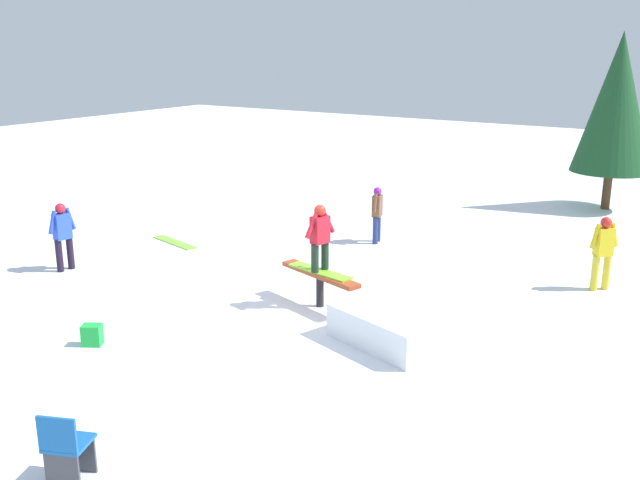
# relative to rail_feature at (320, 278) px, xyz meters

# --- Properties ---
(ground_plane) EXTENTS (60.00, 60.00, 0.00)m
(ground_plane) POSITION_rel_rail_feature_xyz_m (0.00, 0.00, -0.54)
(ground_plane) COLOR white
(rail_feature) EXTENTS (1.88, 0.83, 0.65)m
(rail_feature) POSITION_rel_rail_feature_xyz_m (0.00, 0.00, 0.00)
(rail_feature) COLOR black
(rail_feature) RESTS_ON ground
(snow_kicker_ramp) EXTENTS (2.17, 1.97, 0.54)m
(snow_kicker_ramp) POSITION_rel_rail_feature_xyz_m (-1.87, 0.59, -0.27)
(snow_kicker_ramp) COLOR white
(snow_kicker_ramp) RESTS_ON ground
(main_rider_on_rail) EXTENTS (1.40, 0.72, 1.24)m
(main_rider_on_rail) POSITION_rel_rail_feature_xyz_m (0.00, 0.00, 0.71)
(main_rider_on_rail) COLOR #85D22D
(main_rider_on_rail) RESTS_ON rail_feature
(bystander_brown) EXTENTS (0.25, 0.57, 1.34)m
(bystander_brown) POSITION_rel_rail_feature_xyz_m (1.15, -4.29, 0.21)
(bystander_brown) COLOR navy
(bystander_brown) RESTS_ON ground
(bystander_blue) EXTENTS (0.24, 0.64, 1.44)m
(bystander_blue) POSITION_rel_rail_feature_xyz_m (5.64, 1.11, 0.26)
(bystander_blue) COLOR black
(bystander_blue) RESTS_ON ground
(bystander_yellow) EXTENTS (0.47, 0.50, 1.45)m
(bystander_yellow) POSITION_rel_rail_feature_xyz_m (-4.07, -3.67, 0.27)
(bystander_yellow) COLOR yellow
(bystander_yellow) RESTS_ON ground
(loose_snowboard_lime) EXTENTS (1.55, 0.64, 0.02)m
(loose_snowboard_lime) POSITION_rel_rail_feature_xyz_m (5.18, -1.64, -0.53)
(loose_snowboard_lime) COLOR #8BD13C
(loose_snowboard_lime) RESTS_ON ground
(folding_chair) EXTENTS (0.57, 0.57, 0.88)m
(folding_chair) POSITION_rel_rail_feature_xyz_m (-0.60, 5.99, -0.13)
(folding_chair) COLOR #3F3F44
(folding_chair) RESTS_ON ground
(backpack_on_snow) EXTENTS (0.37, 0.34, 0.34)m
(backpack_on_snow) POSITION_rel_rail_feature_xyz_m (2.11, 3.39, -0.37)
(backpack_on_snow) COLOR green
(backpack_on_snow) RESTS_ON ground
(pine_tree_far) EXTENTS (2.16, 2.16, 4.91)m
(pine_tree_far) POSITION_rel_rail_feature_xyz_m (-2.69, -10.92, 2.45)
(pine_tree_far) COLOR #4C331E
(pine_tree_far) RESTS_ON ground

